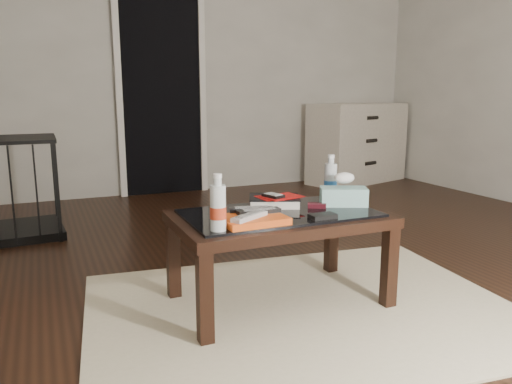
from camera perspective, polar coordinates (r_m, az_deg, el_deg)
ground at (r=3.17m, az=7.30°, el=-7.59°), size 5.00×5.00×0.00m
doorway at (r=5.17m, az=-10.74°, el=11.13°), size 0.90×0.08×2.07m
coffee_table at (r=2.40m, az=2.67°, el=-3.77°), size 1.00×0.60×0.46m
rug at (r=2.45m, az=5.47°, el=-13.23°), size 2.15×1.71×0.01m
dresser at (r=5.88m, az=11.51°, el=5.50°), size 1.29×0.82×0.90m
magazines at (r=2.18m, az=-0.38°, el=-3.17°), size 0.29×0.22×0.03m
remote_silver at (r=2.13m, az=-0.76°, el=-2.78°), size 0.20×0.14×0.02m
remote_black_front at (r=2.23m, az=0.32°, el=-2.17°), size 0.20×0.06×0.02m
remote_black_back at (r=2.26m, az=-0.52°, el=-1.97°), size 0.21×0.11×0.02m
textbook at (r=2.52m, az=2.10°, el=-1.03°), size 0.31×0.28×0.05m
dvd_mailers at (r=2.50m, az=2.39°, el=-0.52°), size 0.20×0.15×0.01m
ipod at (r=2.47m, az=1.98°, el=-0.39°), size 0.09×0.12×0.02m
flip_phone at (r=2.49m, az=6.98°, el=-1.54°), size 0.10×0.09×0.02m
wallet at (r=2.28m, az=7.62°, el=-2.75°), size 0.12×0.07×0.02m
water_bottle_left at (r=2.05m, az=-4.37°, el=-1.18°), size 0.07×0.07×0.24m
water_bottle_right at (r=2.69m, az=8.52°, el=1.73°), size 0.07×0.07×0.24m
tissue_box at (r=2.56m, az=9.97°, el=-0.49°), size 0.26×0.20×0.09m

